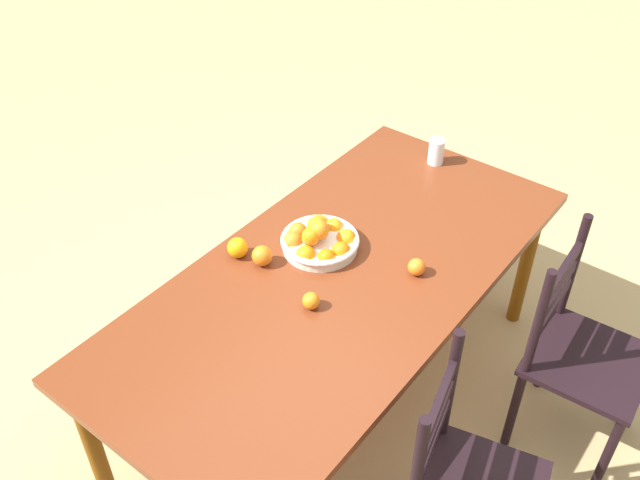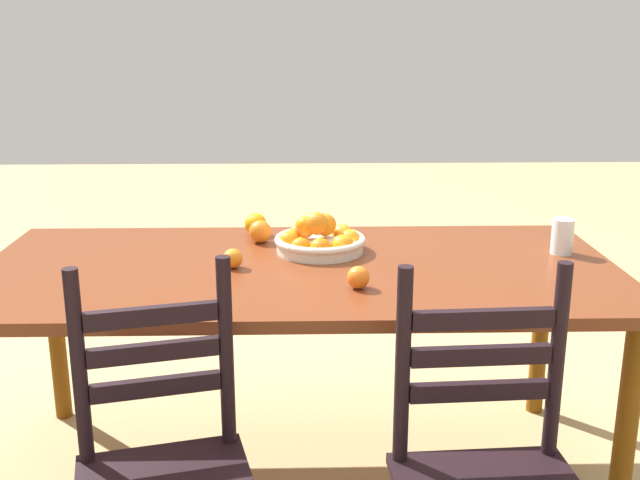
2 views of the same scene
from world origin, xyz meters
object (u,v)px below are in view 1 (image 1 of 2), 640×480
at_px(orange_loose_0, 311,301).
at_px(drinking_glass, 436,151).
at_px(chair_near_window, 578,354).
at_px(orange_loose_1, 238,248).
at_px(dining_table, 340,286).
at_px(fruit_bowl, 319,240).
at_px(orange_loose_3, 262,256).
at_px(orange_loose_2, 417,267).

distance_m(orange_loose_0, drinking_glass, 1.08).
bearing_deg(chair_near_window, orange_loose_1, 113.38).
bearing_deg(orange_loose_1, dining_table, 113.35).
bearing_deg(orange_loose_1, fruit_bowl, 136.12).
height_order(orange_loose_3, drinking_glass, drinking_glass).
bearing_deg(dining_table, orange_loose_3, -62.55).
xyz_separation_m(orange_loose_2, orange_loose_3, (0.30, -0.49, 0.01)).
relative_size(orange_loose_1, orange_loose_2, 1.21).
bearing_deg(orange_loose_2, fruit_bowl, -74.73).
xyz_separation_m(dining_table, fruit_bowl, (-0.07, -0.15, 0.11)).
bearing_deg(fruit_bowl, orange_loose_3, -28.95).
relative_size(fruit_bowl, drinking_glass, 2.59).
bearing_deg(dining_table, orange_loose_1, -66.65).
bearing_deg(fruit_bowl, orange_loose_0, 32.63).
xyz_separation_m(orange_loose_0, orange_loose_1, (-0.05, -0.39, 0.01)).
height_order(orange_loose_0, orange_loose_2, orange_loose_2).
height_order(dining_table, chair_near_window, chair_near_window).
height_order(dining_table, drinking_glass, drinking_glass).
height_order(chair_near_window, orange_loose_2, chair_near_window).
distance_m(fruit_bowl, orange_loose_1, 0.31).
height_order(orange_loose_2, drinking_glass, drinking_glass).
distance_m(fruit_bowl, drinking_glass, 0.80).
distance_m(dining_table, orange_loose_3, 0.31).
height_order(dining_table, orange_loose_0, orange_loose_0).
bearing_deg(dining_table, chair_near_window, 117.95).
xyz_separation_m(orange_loose_0, orange_loose_3, (-0.07, -0.29, 0.01)).
bearing_deg(orange_loose_2, orange_loose_1, -60.99).
distance_m(dining_table, fruit_bowl, 0.20).
xyz_separation_m(fruit_bowl, orange_loose_1, (0.23, -0.22, -0.00)).
bearing_deg(orange_loose_0, orange_loose_3, -103.72).
height_order(orange_loose_1, orange_loose_2, orange_loose_1).
height_order(chair_near_window, orange_loose_0, chair_near_window).
distance_m(orange_loose_0, orange_loose_2, 0.42).
bearing_deg(chair_near_window, drinking_glass, 61.18).
relative_size(orange_loose_2, orange_loose_3, 0.83).
distance_m(orange_loose_1, orange_loose_3, 0.11).
bearing_deg(orange_loose_1, chair_near_window, 116.55).
bearing_deg(orange_loose_2, orange_loose_3, -57.86).
relative_size(orange_loose_0, orange_loose_2, 0.95).
height_order(chair_near_window, orange_loose_3, chair_near_window).
distance_m(orange_loose_3, drinking_glass, 1.01).
relative_size(orange_loose_2, drinking_glass, 0.56).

